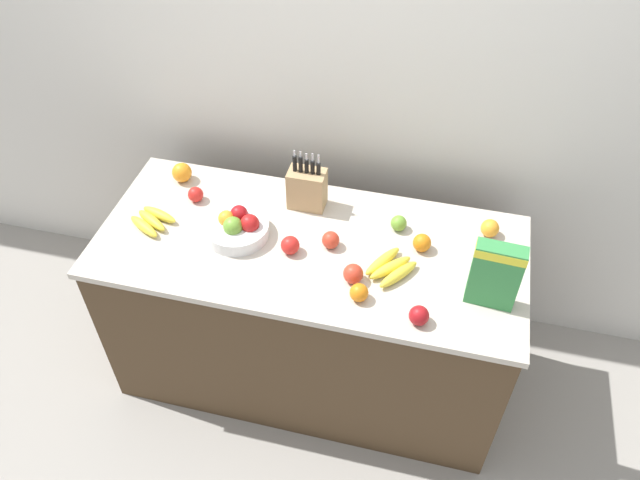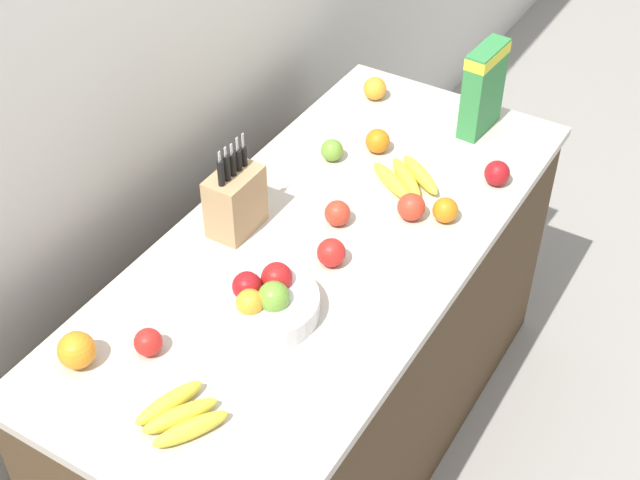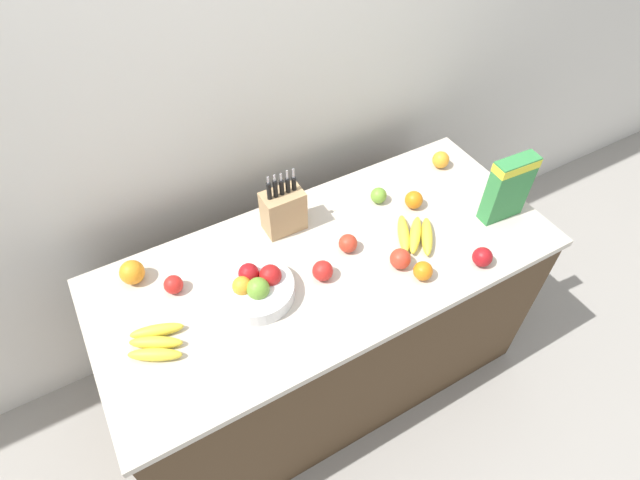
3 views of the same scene
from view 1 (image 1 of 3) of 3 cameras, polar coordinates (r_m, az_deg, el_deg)
ground_plane at (r=3.26m, az=-0.79°, el=-11.50°), size 14.00×14.00×0.00m
wall_back at (r=2.79m, az=2.12°, el=14.28°), size 9.00×0.06×2.60m
counter at (r=2.90m, az=-0.88°, el=-6.58°), size 1.77×0.78×0.89m
knife_block at (r=2.69m, az=-1.20°, el=4.77°), size 0.16×0.10×0.29m
cereal_box at (r=2.34m, az=15.77°, el=-2.92°), size 0.18×0.08×0.29m
fruit_bowl at (r=2.61m, az=-7.57°, el=1.19°), size 0.27×0.27×0.11m
banana_bunch_left at (r=2.74m, az=-15.14°, el=1.73°), size 0.21×0.19×0.04m
banana_bunch_right at (r=2.47m, az=6.46°, el=-2.53°), size 0.22×0.25×0.04m
apple_leftmost at (r=2.63m, az=7.21°, el=1.54°), size 0.07×0.07×0.07m
apple_rightmost at (r=2.30m, az=9.03°, el=-6.83°), size 0.08×0.08×0.08m
apple_by_knife_block at (r=2.54m, az=0.98°, el=0.00°), size 0.07×0.07×0.07m
apple_near_bananas at (r=2.52m, az=-2.75°, el=-0.48°), size 0.08×0.08×0.08m
apple_middle at (r=2.81m, az=-11.30°, el=4.11°), size 0.07×0.07×0.07m
apple_rear at (r=2.41m, az=3.05°, el=-3.10°), size 0.08×0.08×0.08m
orange_mid_right at (r=2.35m, az=3.58°, el=-4.82°), size 0.07×0.07×0.07m
orange_back_center at (r=2.68m, az=15.28°, el=1.05°), size 0.08×0.08×0.08m
orange_near_bowl at (r=2.56m, az=9.31°, el=-0.25°), size 0.08×0.08×0.08m
orange_mid_left at (r=2.92m, az=-12.52°, el=6.05°), size 0.09×0.09×0.09m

